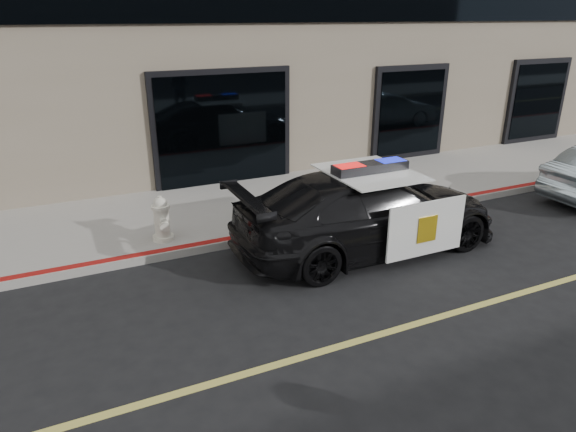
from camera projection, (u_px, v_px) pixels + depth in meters
name	position (u px, v px, depth m)	size (l,w,h in m)	color
ground	(446.00, 315.00, 7.39)	(120.00, 120.00, 0.00)	black
sidewalk_n	(291.00, 199.00, 11.79)	(60.00, 3.50, 0.15)	gray
police_car	(368.00, 211.00, 9.25)	(2.29, 5.01, 1.64)	black
fire_hydrant	(162.00, 220.00, 9.34)	(0.39, 0.54, 0.85)	silver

